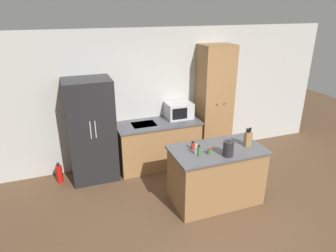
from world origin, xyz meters
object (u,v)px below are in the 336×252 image
object	(u,v)px
spice_bottle_short_red	(193,146)
kettle	(228,149)
spice_bottle_tall_dark	(209,151)
spice_bottle_green_herb	(196,150)
fire_extinguisher	(59,174)
microwave	(179,110)
pantry_cabinet	(214,103)
refrigerator	(91,131)
knife_block	(248,139)
spice_bottle_amber_oil	(199,151)

from	to	relation	value
spice_bottle_short_red	kettle	size ratio (longest dim) A/B	0.52
spice_bottle_tall_dark	spice_bottle_green_herb	bearing A→B (deg)	164.04
kettle	fire_extinguisher	distance (m)	3.04
spice_bottle_green_herb	kettle	world-z (taller)	kettle
microwave	spice_bottle_green_herb	xyz separation A→B (m)	(-0.37, -1.57, -0.06)
spice_bottle_green_herb	kettle	distance (m)	0.46
pantry_cabinet	spice_bottle_short_red	xyz separation A→B (m)	(-1.09, -1.37, -0.16)
spice_bottle_short_red	fire_extinguisher	bearing A→B (deg)	146.72
refrigerator	spice_bottle_short_red	distance (m)	1.88
pantry_cabinet	knife_block	bearing A→B (deg)	-98.81
pantry_cabinet	microwave	xyz separation A→B (m)	(-0.75, 0.04, -0.08)
kettle	fire_extinguisher	world-z (taller)	kettle
spice_bottle_tall_dark	spice_bottle_green_herb	xyz separation A→B (m)	(-0.19, 0.05, 0.03)
spice_bottle_tall_dark	spice_bottle_amber_oil	xyz separation A→B (m)	(-0.17, 0.01, 0.04)
refrigerator	spice_bottle_tall_dark	xyz separation A→B (m)	(1.52, -1.52, 0.05)
kettle	fire_extinguisher	xyz separation A→B (m)	(-2.38, 1.68, -0.87)
spice_bottle_green_herb	kettle	xyz separation A→B (m)	(0.42, -0.20, 0.04)
knife_block	spice_bottle_short_red	bearing A→B (deg)	167.52
knife_block	fire_extinguisher	xyz separation A→B (m)	(-2.84, 1.49, -0.88)
microwave	kettle	distance (m)	1.77
microwave	kettle	world-z (taller)	microwave
knife_block	spice_bottle_short_red	world-z (taller)	knife_block
spice_bottle_green_herb	refrigerator	bearing A→B (deg)	132.25
fire_extinguisher	kettle	bearing A→B (deg)	-35.17
spice_bottle_short_red	fire_extinguisher	distance (m)	2.52
refrigerator	knife_block	bearing A→B (deg)	-33.88
refrigerator	spice_bottle_amber_oil	distance (m)	2.04
pantry_cabinet	spice_bottle_short_red	world-z (taller)	pantry_cabinet
spice_bottle_tall_dark	spice_bottle_short_red	size ratio (longest dim) A/B	0.71
spice_bottle_amber_oil	fire_extinguisher	xyz separation A→B (m)	(-1.98, 1.53, -0.83)
spice_bottle_short_red	spice_bottle_amber_oil	bearing A→B (deg)	-91.58
refrigerator	spice_bottle_tall_dark	size ratio (longest dim) A/B	19.98
pantry_cabinet	kettle	distance (m)	1.87
kettle	spice_bottle_amber_oil	bearing A→B (deg)	159.19
microwave	spice_bottle_amber_oil	size ratio (longest dim) A/B	2.94
refrigerator	kettle	xyz separation A→B (m)	(1.75, -1.67, 0.12)
pantry_cabinet	spice_bottle_green_herb	bearing A→B (deg)	-126.00
microwave	kettle	size ratio (longest dim) A/B	1.99
refrigerator	microwave	distance (m)	1.71
microwave	knife_block	bearing A→B (deg)	-72.27
knife_block	spice_bottle_green_herb	distance (m)	0.88
refrigerator	fire_extinguisher	bearing A→B (deg)	179.07
spice_bottle_amber_oil	kettle	bearing A→B (deg)	-20.81
refrigerator	kettle	world-z (taller)	refrigerator
knife_block	spice_bottle_amber_oil	distance (m)	0.85
pantry_cabinet	spice_bottle_amber_oil	world-z (taller)	pantry_cabinet
refrigerator	pantry_cabinet	size ratio (longest dim) A/B	0.80
pantry_cabinet	knife_block	distance (m)	1.58
microwave	spice_bottle_amber_oil	bearing A→B (deg)	-101.98
refrigerator	knife_block	size ratio (longest dim) A/B	6.04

